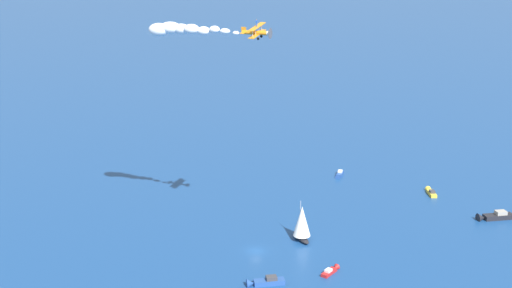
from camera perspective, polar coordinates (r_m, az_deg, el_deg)
ground_plane at (r=159.93m, az=0.00°, el=-9.09°), size 2000.00×2000.00×0.00m
motorboat_near_centre at (r=150.64m, az=6.41°, el=-10.69°), size 5.59×4.32×1.66m
motorboat_far_port at (r=211.87m, az=7.13°, el=-2.58°), size 5.12×5.97×1.83m
motorboat_far_stbd at (r=201.60m, az=14.68°, el=-3.99°), size 3.82×6.92×1.95m
sailboat_offshore at (r=163.88m, az=3.93°, el=-6.73°), size 4.32×7.76×9.97m
motorboat_ahead at (r=144.76m, az=0.68°, el=-11.68°), size 8.40×3.56×2.37m
motorboat_mid_cluster at (r=187.92m, az=19.60°, el=-5.85°), size 10.15×4.26×2.86m
biplane_lead at (r=145.40m, az=0.10°, el=9.52°), size 6.59×6.57×3.66m
wingwalker_lead at (r=144.84m, az=0.05°, el=10.34°), size 1.09×1.15×1.53m
smoke_trail_lead at (r=154.17m, az=-6.74°, el=9.71°), size 18.17×17.58×3.87m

